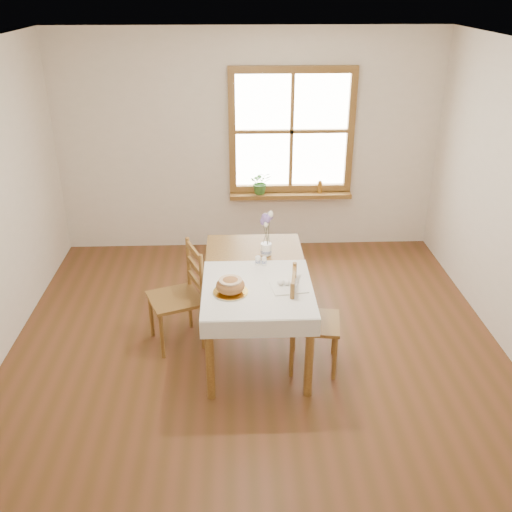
{
  "coord_description": "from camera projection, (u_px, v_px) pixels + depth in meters",
  "views": [
    {
      "loc": [
        -0.18,
        -4.1,
        3.05
      ],
      "look_at": [
        0.0,
        0.3,
        0.9
      ],
      "focal_mm": 40.0,
      "sensor_mm": 36.0,
      "label": 1
    }
  ],
  "objects": [
    {
      "name": "egg_napkin",
      "position": [
        289.0,
        287.0,
        4.68
      ],
      "size": [
        0.32,
        0.28,
        0.01
      ],
      "primitive_type": "cube",
      "rotation": [
        0.0,
        0.0,
        0.16
      ],
      "color": "white",
      "rests_on": "table_linen"
    },
    {
      "name": "eggs",
      "position": [
        289.0,
        284.0,
        4.67
      ],
      "size": [
        0.25,
        0.23,
        0.05
      ],
      "primitive_type": null,
      "rotation": [
        0.0,
        0.0,
        0.16
      ],
      "color": "white",
      "rests_on": "egg_napkin"
    },
    {
      "name": "pepper_shaker",
      "position": [
        264.0,
        261.0,
        5.03
      ],
      "size": [
        0.06,
        0.06,
        0.09
      ],
      "primitive_type": "cylinder",
      "rotation": [
        0.0,
        0.0,
        0.34
      ],
      "color": "white",
      "rests_on": "table_linen"
    },
    {
      "name": "bread_plate",
      "position": [
        231.0,
        292.0,
        4.6
      ],
      "size": [
        0.29,
        0.29,
        0.01
      ],
      "primitive_type": "cylinder",
      "rotation": [
        0.0,
        0.0,
        0.06
      ],
      "color": "white",
      "rests_on": "table_linen"
    },
    {
      "name": "table_linen",
      "position": [
        257.0,
        288.0,
        4.69
      ],
      "size": [
        0.91,
        0.99,
        0.01
      ],
      "primitive_type": "cube",
      "color": "white",
      "rests_on": "dining_table"
    },
    {
      "name": "chair_right",
      "position": [
        315.0,
        321.0,
        4.8
      ],
      "size": [
        0.5,
        0.48,
        0.9
      ],
      "primitive_type": null,
      "rotation": [
        0.0,
        0.0,
        1.42
      ],
      "color": "olive",
      "rests_on": "ground"
    },
    {
      "name": "bread_loaf",
      "position": [
        230.0,
        284.0,
        4.57
      ],
      "size": [
        0.24,
        0.24,
        0.13
      ],
      "primitive_type": "ellipsoid",
      "color": "#AE6C3E",
      "rests_on": "bread_plate"
    },
    {
      "name": "amber_bottle",
      "position": [
        320.0,
        186.0,
        6.86
      ],
      "size": [
        0.07,
        0.07,
        0.15
      ],
      "primitive_type": "cylinder",
      "rotation": [
        0.0,
        0.0,
        -0.31
      ],
      "color": "#9B621C",
      "rests_on": "window_sill"
    },
    {
      "name": "window",
      "position": [
        292.0,
        131.0,
        6.62
      ],
      "size": [
        1.46,
        0.08,
        1.46
      ],
      "color": "olive",
      "rests_on": "ground"
    },
    {
      "name": "ground",
      "position": [
        257.0,
        362.0,
        5.02
      ],
      "size": [
        5.0,
        5.0,
        0.0
      ],
      "primitive_type": "plane",
      "color": "brown",
      "rests_on": "ground"
    },
    {
      "name": "window_sill",
      "position": [
        290.0,
        195.0,
        6.89
      ],
      "size": [
        1.46,
        0.2,
        0.05
      ],
      "color": "olive",
      "rests_on": "ground"
    },
    {
      "name": "room_walls",
      "position": [
        258.0,
        177.0,
        4.27
      ],
      "size": [
        4.6,
        5.1,
        2.65
      ],
      "color": "white",
      "rests_on": "ground"
    },
    {
      "name": "lavender_bouquet",
      "position": [
        266.0,
        228.0,
        5.14
      ],
      "size": [
        0.18,
        0.18,
        0.33
      ],
      "primitive_type": null,
      "color": "#70569A",
      "rests_on": "flower_vase"
    },
    {
      "name": "dining_table",
      "position": [
        256.0,
        280.0,
        5.0
      ],
      "size": [
        0.9,
        1.6,
        0.75
      ],
      "color": "olive",
      "rests_on": "ground"
    },
    {
      "name": "flower_vase",
      "position": [
        266.0,
        250.0,
        5.23
      ],
      "size": [
        0.13,
        0.13,
        0.11
      ],
      "primitive_type": "cylinder",
      "rotation": [
        0.0,
        0.0,
        -0.34
      ],
      "color": "white",
      "rests_on": "dining_table"
    },
    {
      "name": "potted_plant",
      "position": [
        261.0,
        185.0,
        6.82
      ],
      "size": [
        0.26,
        0.29,
        0.21
      ],
      "primitive_type": "imported",
      "rotation": [
        0.0,
        0.0,
        0.07
      ],
      "color": "#3A6F2C",
      "rests_on": "window_sill"
    },
    {
      "name": "chair_left",
      "position": [
        175.0,
        297.0,
        5.11
      ],
      "size": [
        0.59,
        0.58,
        0.95
      ],
      "primitive_type": null,
      "rotation": [
        0.0,
        0.0,
        -1.2
      ],
      "color": "olive",
      "rests_on": "ground"
    },
    {
      "name": "salt_shaker",
      "position": [
        258.0,
        260.0,
        5.03
      ],
      "size": [
        0.06,
        0.06,
        0.09
      ],
      "primitive_type": "cylinder",
      "rotation": [
        0.0,
        0.0,
        0.26
      ],
      "color": "white",
      "rests_on": "table_linen"
    }
  ]
}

